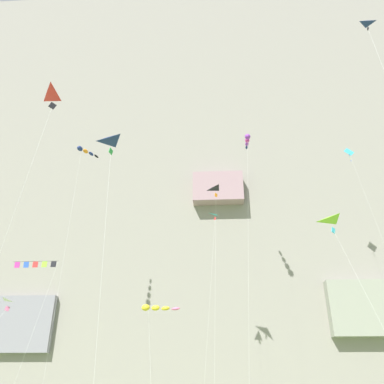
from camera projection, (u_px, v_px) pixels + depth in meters
name	position (u px, v px, depth m)	size (l,w,h in m)	color
cliff_face	(217.00, 170.00, 79.36)	(180.00, 23.40, 81.75)	gray
kite_delta_far_right	(114.00, 156.00, 32.73)	(2.30, 4.39, 19.69)	navy
kite_windsock_near_cliff	(155.00, 308.00, 34.97)	(3.61, 2.81, 8.40)	yellow
kite_delta_high_center	(374.00, 50.00, 31.51)	(1.03, 4.11, 28.99)	navy
kite_delta_mid_center	(338.00, 232.00, 35.35)	(3.32, 5.67, 14.70)	#8CCC33
kite_delta_front_field	(219.00, 198.00, 49.27)	(2.25, 3.71, 23.57)	black
kite_delta_upper_mid	(216.00, 224.00, 48.86)	(2.75, 2.24, 20.96)	teal
kite_delta_low_right	(10.00, 311.00, 27.97)	(2.06, 6.44, 7.01)	white
kite_delta_high_right	(58.00, 110.00, 28.38)	(2.97, 3.28, 20.48)	red
kite_windsock_mid_left	(85.00, 152.00, 52.26)	(2.25, 7.57, 30.45)	navy
kite_diamond_low_left	(355.00, 167.00, 53.94)	(2.60, 6.07, 32.39)	#38B2D1
kite_banner_upper_right	(35.00, 268.00, 35.73)	(4.35, 2.25, 12.13)	black
kite_windsock_low_center	(247.00, 141.00, 53.69)	(2.66, 8.96, 32.49)	purple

